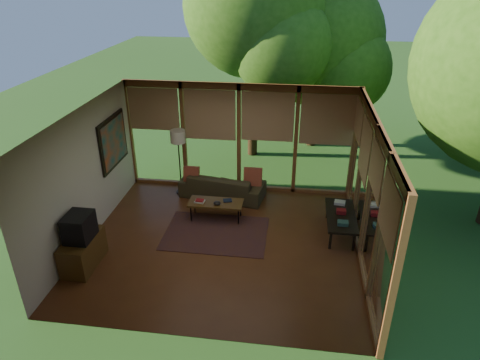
# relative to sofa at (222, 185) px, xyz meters

# --- Properties ---
(floor) EXTENTS (5.50, 5.50, 0.00)m
(floor) POSITION_rel_sofa_xyz_m (0.34, -2.00, -0.30)
(floor) COLOR brown
(floor) RESTS_ON ground
(ceiling) EXTENTS (5.50, 5.50, 0.00)m
(ceiling) POSITION_rel_sofa_xyz_m (0.34, -2.00, 2.40)
(ceiling) COLOR white
(ceiling) RESTS_ON ground
(wall_left) EXTENTS (0.04, 5.00, 2.70)m
(wall_left) POSITION_rel_sofa_xyz_m (-2.41, -2.00, 1.05)
(wall_left) COLOR silver
(wall_left) RESTS_ON ground
(wall_front) EXTENTS (5.50, 0.04, 2.70)m
(wall_front) POSITION_rel_sofa_xyz_m (0.34, -4.50, 1.05)
(wall_front) COLOR silver
(wall_front) RESTS_ON ground
(window_wall_back) EXTENTS (5.50, 0.12, 2.70)m
(window_wall_back) POSITION_rel_sofa_xyz_m (0.34, 0.50, 1.05)
(window_wall_back) COLOR brown
(window_wall_back) RESTS_ON ground
(window_wall_right) EXTENTS (0.12, 5.00, 2.70)m
(window_wall_right) POSITION_rel_sofa_xyz_m (3.09, -2.00, 1.05)
(window_wall_right) COLOR brown
(window_wall_right) RESTS_ON ground
(tree_nw) EXTENTS (3.75, 3.75, 6.05)m
(tree_nw) POSITION_rel_sofa_xyz_m (0.44, 2.82, 3.86)
(tree_nw) COLOR #322112
(tree_nw) RESTS_ON ground
(tree_ne) EXTENTS (3.72, 3.72, 5.04)m
(tree_ne) POSITION_rel_sofa_xyz_m (2.20, 3.86, 2.88)
(tree_ne) COLOR #322112
(tree_ne) RESTS_ON ground
(rug) EXTENTS (2.16, 1.53, 0.01)m
(rug) POSITION_rel_sofa_xyz_m (0.14, -1.65, -0.29)
(rug) COLOR brown
(rug) RESTS_ON floor
(sofa) EXTENTS (2.13, 1.12, 0.59)m
(sofa) POSITION_rel_sofa_xyz_m (0.00, 0.00, 0.00)
(sofa) COLOR #3E361F
(sofa) RESTS_ON floor
(pillow_left) EXTENTS (0.38, 0.20, 0.40)m
(pillow_left) POSITION_rel_sofa_xyz_m (-0.75, -0.05, 0.27)
(pillow_left) COLOR maroon
(pillow_left) RESTS_ON sofa
(pillow_right) EXTENTS (0.43, 0.23, 0.45)m
(pillow_right) POSITION_rel_sofa_xyz_m (0.75, -0.05, 0.30)
(pillow_right) COLOR maroon
(pillow_right) RESTS_ON sofa
(ct_book_lower) EXTENTS (0.23, 0.18, 0.03)m
(ct_book_lower) POSITION_rel_sofa_xyz_m (-0.32, -1.11, 0.14)
(ct_book_lower) COLOR beige
(ct_book_lower) RESTS_ON coffee_table
(ct_book_upper) EXTENTS (0.18, 0.14, 0.03)m
(ct_book_upper) POSITION_rel_sofa_xyz_m (-0.32, -1.11, 0.17)
(ct_book_upper) COLOR maroon
(ct_book_upper) RESTS_ON coffee_table
(ct_book_side) EXTENTS (0.22, 0.19, 0.03)m
(ct_book_side) POSITION_rel_sofa_xyz_m (0.28, -0.98, 0.14)
(ct_book_side) COLOR black
(ct_book_side) RESTS_ON coffee_table
(ct_bowl) EXTENTS (0.16, 0.16, 0.07)m
(ct_bowl) POSITION_rel_sofa_xyz_m (0.08, -1.16, 0.16)
(ct_bowl) COLOR black
(ct_bowl) RESTS_ON coffee_table
(media_cabinet) EXTENTS (0.50, 1.00, 0.60)m
(media_cabinet) POSITION_rel_sofa_xyz_m (-2.13, -3.04, 0.00)
(media_cabinet) COLOR #573B17
(media_cabinet) RESTS_ON floor
(television) EXTENTS (0.45, 0.55, 0.50)m
(television) POSITION_rel_sofa_xyz_m (-2.11, -3.04, 0.55)
(television) COLOR black
(television) RESTS_ON media_cabinet
(console_book_a) EXTENTS (0.22, 0.16, 0.08)m
(console_book_a) POSITION_rel_sofa_xyz_m (2.74, -1.68, 0.20)
(console_book_a) COLOR #2F534B
(console_book_a) RESTS_ON side_console
(console_book_b) EXTENTS (0.20, 0.14, 0.09)m
(console_book_b) POSITION_rel_sofa_xyz_m (2.74, -1.23, 0.20)
(console_book_b) COLOR maroon
(console_book_b) RESTS_ON side_console
(console_book_c) EXTENTS (0.26, 0.20, 0.06)m
(console_book_c) POSITION_rel_sofa_xyz_m (2.74, -0.83, 0.19)
(console_book_c) COLOR beige
(console_book_c) RESTS_ON side_console
(floor_lamp) EXTENTS (0.36, 0.36, 1.65)m
(floor_lamp) POSITION_rel_sofa_xyz_m (-1.06, 0.05, 1.11)
(floor_lamp) COLOR black
(floor_lamp) RESTS_ON floor
(coffee_table) EXTENTS (1.20, 0.50, 0.43)m
(coffee_table) POSITION_rel_sofa_xyz_m (0.03, -1.06, 0.09)
(coffee_table) COLOR #573B17
(coffee_table) RESTS_ON floor
(side_console) EXTENTS (0.60, 1.40, 0.46)m
(side_console) POSITION_rel_sofa_xyz_m (2.74, -1.28, 0.11)
(side_console) COLOR black
(side_console) RESTS_ON floor
(wall_painting) EXTENTS (0.06, 1.35, 1.15)m
(wall_painting) POSITION_rel_sofa_xyz_m (-2.37, -0.60, 1.25)
(wall_painting) COLOR black
(wall_painting) RESTS_ON wall_left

